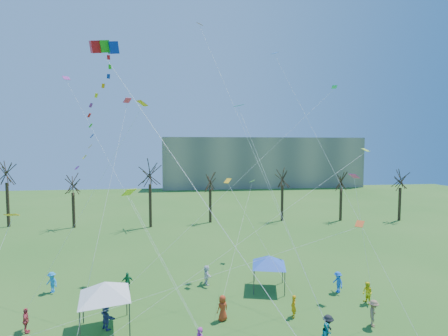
{
  "coord_description": "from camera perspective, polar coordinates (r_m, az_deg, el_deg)",
  "views": [
    {
      "loc": [
        -1.56,
        -13.03,
        12.23
      ],
      "look_at": [
        0.67,
        5.0,
        11.0
      ],
      "focal_mm": 25.0,
      "sensor_mm": 36.0,
      "label": 1
    }
  ],
  "objects": [
    {
      "name": "distant_building",
      "position": [
        98.02,
        6.87,
        1.09
      ],
      "size": [
        60.0,
        14.0,
        15.0
      ],
      "primitive_type": "cube",
      "color": "gray",
      "rests_on": "ground"
    },
    {
      "name": "bare_tree_row",
      "position": [
        49.38,
        -6.29,
        -2.54
      ],
      "size": [
        67.63,
        8.93,
        10.62
      ],
      "color": "black",
      "rests_on": "ground"
    },
    {
      "name": "big_box_kite",
      "position": [
        20.85,
        -21.82,
        9.25
      ],
      "size": [
        6.75,
        6.75,
        22.93
      ],
      "color": "red",
      "rests_on": "ground"
    },
    {
      "name": "canopy_tent_white",
      "position": [
        23.5,
        -20.97,
        -19.98
      ],
      "size": [
        4.32,
        4.32,
        3.34
      ],
      "color": "#3F3F44",
      "rests_on": "ground"
    },
    {
      "name": "canopy_tent_blue",
      "position": [
        28.22,
        8.21,
        -16.4
      ],
      "size": [
        3.78,
        3.78,
        2.91
      ],
      "color": "#3F3F44",
      "rests_on": "ground"
    },
    {
      "name": "festival_crowd",
      "position": [
        22.71,
        -2.04,
        -26.12
      ],
      "size": [
        26.28,
        15.36,
        1.86
      ],
      "color": "red",
      "rests_on": "ground"
    },
    {
      "name": "small_kites_aloft",
      "position": [
        24.78,
        -1.24,
        4.65
      ],
      "size": [
        27.49,
        18.84,
        34.57
      ],
      "color": "#FDAC0D",
      "rests_on": "ground"
    }
  ]
}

